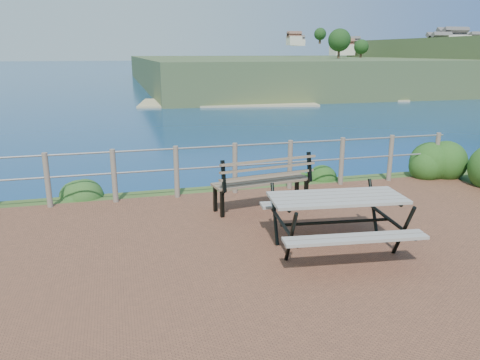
{
  "coord_description": "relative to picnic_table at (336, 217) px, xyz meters",
  "views": [
    {
      "loc": [
        -2.21,
        -5.28,
        2.73
      ],
      "look_at": [
        -0.35,
        1.67,
        0.75
      ],
      "focal_mm": 35.0,
      "sensor_mm": 36.0,
      "label": 1
    }
  ],
  "objects": [
    {
      "name": "shrub_lip_west",
      "position": [
        -3.71,
        3.77,
        -0.5
      ],
      "size": [
        0.77,
        0.77,
        0.51
      ],
      "primitive_type": "ellipsoid",
      "color": "#2C5720",
      "rests_on": "ground"
    },
    {
      "name": "safety_railing",
      "position": [
        -0.68,
        3.02,
        0.07
      ],
      "size": [
        9.4,
        0.1,
        1.0
      ],
      "color": "#6B5B4C",
      "rests_on": "ground"
    },
    {
      "name": "shrub_right_edge",
      "position": [
        3.84,
        3.09,
        -0.5
      ],
      "size": [
        1.12,
        1.12,
        1.59
      ],
      "primitive_type": "ellipsoid",
      "color": "#204716",
      "rests_on": "ground"
    },
    {
      "name": "ground",
      "position": [
        -0.68,
        -0.33,
        -0.5
      ],
      "size": [
        10.0,
        7.0,
        0.12
      ],
      "primitive_type": "cube",
      "color": "brown",
      "rests_on": "ground"
    },
    {
      "name": "ocean",
      "position": [
        -0.68,
        199.67,
        -0.5
      ],
      "size": [
        1200.0,
        1200.0,
        0.0
      ],
      "primitive_type": "plane",
      "color": "navy",
      "rests_on": "ground"
    },
    {
      "name": "distant_bay",
      "position": [
        172.39,
        202.28,
        -2.02
      ],
      "size": [
        290.0,
        232.36,
        24.0
      ],
      "color": "#355229",
      "rests_on": "ground"
    },
    {
      "name": "park_bench",
      "position": [
        -0.46,
        1.98,
        0.16
      ],
      "size": [
        1.82,
        0.71,
        1.0
      ],
      "rotation": [
        0.0,
        0.0,
        0.15
      ],
      "color": "brown",
      "rests_on": "ground"
    },
    {
      "name": "shrub_lip_east",
      "position": [
        1.28,
        3.85,
        -0.5
      ],
      "size": [
        0.7,
        0.7,
        0.41
      ],
      "primitive_type": "ellipsoid",
      "color": "#204716",
      "rests_on": "ground"
    },
    {
      "name": "picnic_table",
      "position": [
        0.0,
        0.0,
        0.0
      ],
      "size": [
        1.92,
        1.6,
        0.78
      ],
      "rotation": [
        0.0,
        0.0,
        -0.11
      ],
      "color": "gray",
      "rests_on": "ground"
    }
  ]
}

